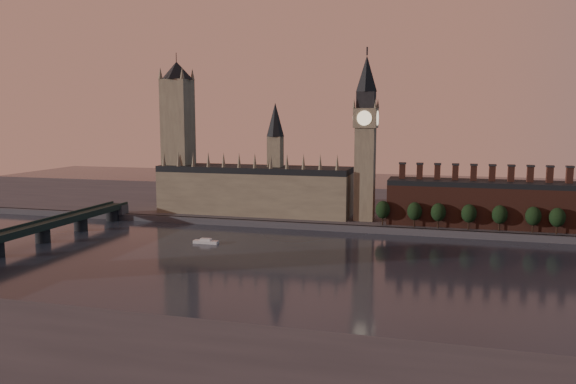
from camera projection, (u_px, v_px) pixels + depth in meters
name	position (u px, v px, depth m)	size (l,w,h in m)	color
ground	(309.00, 270.00, 253.02)	(900.00, 900.00, 0.00)	black
north_bank	(363.00, 206.00, 423.02)	(900.00, 182.00, 4.00)	#4D4C52
palace_of_westminster	(255.00, 188.00, 376.89)	(130.00, 30.30, 74.00)	gray
victoria_tower	(178.00, 131.00, 386.57)	(24.00, 24.00, 108.00)	gray
big_ben	(366.00, 136.00, 348.14)	(15.00, 15.00, 107.00)	gray
chimney_block	(481.00, 203.00, 334.98)	(110.00, 25.00, 37.00)	#552B20
embankment_tree_0	(383.00, 210.00, 336.21)	(8.60, 8.60, 14.88)	black
embankment_tree_1	(415.00, 211.00, 330.78)	(8.60, 8.60, 14.88)	black
embankment_tree_2	(438.00, 212.00, 327.17)	(8.60, 8.60, 14.88)	black
embankment_tree_3	(469.00, 213.00, 323.02)	(8.60, 8.60, 14.88)	black
embankment_tree_4	(500.00, 215.00, 319.27)	(8.60, 8.60, 14.88)	black
embankment_tree_5	(533.00, 216.00, 314.44)	(8.60, 8.60, 14.88)	black
embankment_tree_6	(557.00, 217.00, 310.24)	(8.60, 8.60, 14.88)	black
westminster_bridge	(16.00, 236.00, 289.94)	(14.00, 200.00, 11.55)	#1E2F28
river_boat	(206.00, 242.00, 306.50)	(13.89, 4.29, 2.76)	silver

